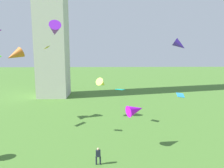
{
  "coord_description": "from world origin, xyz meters",
  "views": [
    {
      "loc": [
        1.76,
        -2.17,
        10.9
      ],
      "look_at": [
        2.18,
        15.75,
        7.91
      ],
      "focal_mm": 35.69,
      "sensor_mm": 36.0,
      "label": 1
    }
  ],
  "objects_px": {
    "kite_flying_3": "(102,83)",
    "kite_flying_8": "(120,89)",
    "kite_flying_10": "(180,95)",
    "kite_flying_5": "(136,110)",
    "person_3": "(98,155)",
    "kite_flying_4": "(180,45)",
    "kite_flying_11": "(55,30)",
    "kite_flying_0": "(15,55)",
    "kite_flying_1": "(47,47)"
  },
  "relations": [
    {
      "from": "kite_flying_3",
      "to": "kite_flying_5",
      "type": "height_order",
      "value": "kite_flying_3"
    },
    {
      "from": "kite_flying_4",
      "to": "kite_flying_10",
      "type": "distance_m",
      "value": 9.05
    },
    {
      "from": "kite_flying_3",
      "to": "kite_flying_8",
      "type": "xyz_separation_m",
      "value": [
        2.62,
        -3.24,
        -0.33
      ]
    },
    {
      "from": "kite_flying_0",
      "to": "kite_flying_1",
      "type": "relative_size",
      "value": 2.84
    },
    {
      "from": "kite_flying_3",
      "to": "kite_flying_11",
      "type": "bearing_deg",
      "value": 112.63
    },
    {
      "from": "kite_flying_8",
      "to": "kite_flying_11",
      "type": "height_order",
      "value": "kite_flying_11"
    },
    {
      "from": "kite_flying_4",
      "to": "kite_flying_8",
      "type": "relative_size",
      "value": 1.54
    },
    {
      "from": "kite_flying_1",
      "to": "kite_flying_8",
      "type": "relative_size",
      "value": 0.72
    },
    {
      "from": "kite_flying_3",
      "to": "kite_flying_10",
      "type": "bearing_deg",
      "value": 155.43
    },
    {
      "from": "kite_flying_3",
      "to": "kite_flying_11",
      "type": "distance_m",
      "value": 20.35
    },
    {
      "from": "kite_flying_0",
      "to": "kite_flying_8",
      "type": "distance_m",
      "value": 15.49
    },
    {
      "from": "kite_flying_8",
      "to": "kite_flying_4",
      "type": "bearing_deg",
      "value": 29.26
    },
    {
      "from": "kite_flying_5",
      "to": "kite_flying_0",
      "type": "bearing_deg",
      "value": 37.42
    },
    {
      "from": "kite_flying_8",
      "to": "kite_flying_3",
      "type": "bearing_deg",
      "value": 167.59
    },
    {
      "from": "kite_flying_4",
      "to": "kite_flying_5",
      "type": "distance_m",
      "value": 11.3
    },
    {
      "from": "person_3",
      "to": "kite_flying_5",
      "type": "height_order",
      "value": "kite_flying_5"
    },
    {
      "from": "kite_flying_4",
      "to": "kite_flying_11",
      "type": "relative_size",
      "value": 1.5
    },
    {
      "from": "kite_flying_10",
      "to": "kite_flying_11",
      "type": "distance_m",
      "value": 14.36
    },
    {
      "from": "kite_flying_8",
      "to": "kite_flying_11",
      "type": "xyz_separation_m",
      "value": [
        -5.18,
        -15.85,
        6.92
      ]
    },
    {
      "from": "kite_flying_8",
      "to": "kite_flying_10",
      "type": "bearing_deg",
      "value": -17.75
    },
    {
      "from": "kite_flying_1",
      "to": "kite_flying_8",
      "type": "height_order",
      "value": "kite_flying_1"
    },
    {
      "from": "kite_flying_3",
      "to": "kite_flying_8",
      "type": "distance_m",
      "value": 4.18
    },
    {
      "from": "kite_flying_0",
      "to": "kite_flying_4",
      "type": "bearing_deg",
      "value": 43.06
    },
    {
      "from": "kite_flying_1",
      "to": "kite_flying_8",
      "type": "bearing_deg",
      "value": -81.39
    },
    {
      "from": "kite_flying_10",
      "to": "kite_flying_5",
      "type": "bearing_deg",
      "value": 86.71
    },
    {
      "from": "kite_flying_5",
      "to": "kite_flying_8",
      "type": "distance_m",
      "value": 7.59
    },
    {
      "from": "kite_flying_5",
      "to": "kite_flying_8",
      "type": "bearing_deg",
      "value": -15.28
    },
    {
      "from": "kite_flying_0",
      "to": "kite_flying_10",
      "type": "bearing_deg",
      "value": 23.91
    },
    {
      "from": "kite_flying_1",
      "to": "kite_flying_5",
      "type": "xyz_separation_m",
      "value": [
        11.43,
        -8.75,
        -6.61
      ]
    },
    {
      "from": "kite_flying_0",
      "to": "kite_flying_4",
      "type": "xyz_separation_m",
      "value": [
        22.35,
        -2.34,
        1.38
      ]
    },
    {
      "from": "kite_flying_5",
      "to": "kite_flying_4",
      "type": "bearing_deg",
      "value": -70.54
    },
    {
      "from": "kite_flying_1",
      "to": "kite_flying_5",
      "type": "bearing_deg",
      "value": -111.6
    },
    {
      "from": "kite_flying_10",
      "to": "kite_flying_11",
      "type": "height_order",
      "value": "kite_flying_11"
    },
    {
      "from": "kite_flying_4",
      "to": "kite_flying_1",
      "type": "bearing_deg",
      "value": 98.13
    },
    {
      "from": "kite_flying_4",
      "to": "person_3",
      "type": "bearing_deg",
      "value": 149.76
    },
    {
      "from": "person_3",
      "to": "kite_flying_4",
      "type": "bearing_deg",
      "value": -136.06
    },
    {
      "from": "kite_flying_5",
      "to": "kite_flying_11",
      "type": "relative_size",
      "value": 1.54
    },
    {
      "from": "person_3",
      "to": "kite_flying_10",
      "type": "bearing_deg",
      "value": -162.12
    },
    {
      "from": "kite_flying_3",
      "to": "kite_flying_10",
      "type": "distance_m",
      "value": 14.32
    },
    {
      "from": "kite_flying_10",
      "to": "kite_flying_0",
      "type": "bearing_deg",
      "value": 74.43
    },
    {
      "from": "kite_flying_11",
      "to": "kite_flying_10",
      "type": "bearing_deg",
      "value": -162.19
    },
    {
      "from": "kite_flying_0",
      "to": "kite_flying_8",
      "type": "relative_size",
      "value": 2.06
    },
    {
      "from": "kite_flying_3",
      "to": "kite_flying_5",
      "type": "bearing_deg",
      "value": 139.89
    },
    {
      "from": "person_3",
      "to": "kite_flying_4",
      "type": "xyz_separation_m",
      "value": [
        10.35,
        9.81,
        10.21
      ]
    },
    {
      "from": "kite_flying_5",
      "to": "kite_flying_8",
      "type": "relative_size",
      "value": 1.59
    },
    {
      "from": "kite_flying_11",
      "to": "person_3",
      "type": "bearing_deg",
      "value": -133.91
    },
    {
      "from": "kite_flying_4",
      "to": "kite_flying_5",
      "type": "bearing_deg",
      "value": 150.12
    },
    {
      "from": "kite_flying_4",
      "to": "kite_flying_10",
      "type": "height_order",
      "value": "kite_flying_4"
    },
    {
      "from": "person_3",
      "to": "kite_flying_5",
      "type": "distance_m",
      "value": 6.26
    },
    {
      "from": "kite_flying_5",
      "to": "person_3",
      "type": "bearing_deg",
      "value": 108.5
    }
  ]
}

